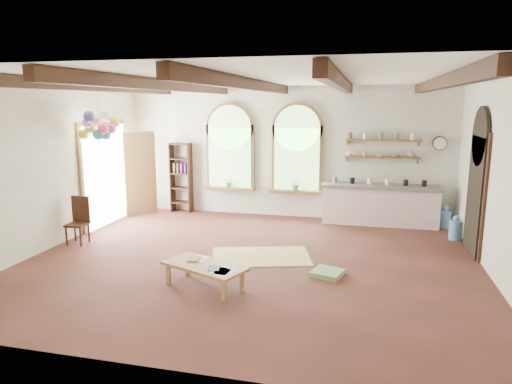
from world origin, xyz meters
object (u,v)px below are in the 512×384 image
(kitchen_counter, at_px, (380,204))
(balloon_cluster, at_px, (98,126))
(side_chair, at_px, (78,230))
(coffee_table, at_px, (204,267))

(kitchen_counter, xyz_separation_m, balloon_cluster, (-5.70, -2.40, 1.86))
(balloon_cluster, bearing_deg, side_chair, -112.99)
(kitchen_counter, distance_m, side_chair, 6.66)
(kitchen_counter, relative_size, coffee_table, 1.85)
(kitchen_counter, relative_size, side_chair, 2.81)
(side_chair, relative_size, balloon_cluster, 0.84)
(coffee_table, height_order, side_chair, side_chair)
(kitchen_counter, xyz_separation_m, side_chair, (-5.95, -2.98, -0.20))
(coffee_table, distance_m, balloon_cluster, 4.19)
(kitchen_counter, bearing_deg, side_chair, -153.42)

